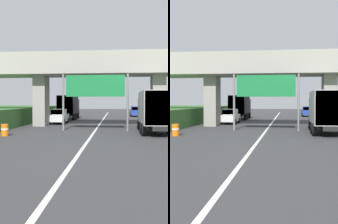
% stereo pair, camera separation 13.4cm
% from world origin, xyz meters
% --- Properties ---
extents(lane_centre_stripe, '(0.20, 88.92, 0.01)m').
position_xyz_m(lane_centre_stripe, '(0.00, 24.46, 0.00)').
color(lane_centre_stripe, white).
rests_on(lane_centre_stripe, ground).
extents(overpass_bridge, '(40.00, 4.80, 7.53)m').
position_xyz_m(overpass_bridge, '(0.00, 30.58, 5.65)').
color(overpass_bridge, '#9E998E').
rests_on(overpass_bridge, ground).
extents(overhead_highway_sign, '(5.88, 0.18, 5.03)m').
position_xyz_m(overhead_highway_sign, '(0.00, 25.80, 3.68)').
color(overhead_highway_sign, slate).
rests_on(overhead_highway_sign, ground).
extents(truck_silver, '(2.44, 7.30, 3.44)m').
position_xyz_m(truck_silver, '(4.98, 24.64, 1.93)').
color(truck_silver, black).
rests_on(truck_silver, ground).
extents(truck_black, '(2.44, 7.30, 3.44)m').
position_xyz_m(truck_black, '(-4.99, 42.06, 1.93)').
color(truck_black, black).
rests_on(truck_black, ground).
extents(car_blue, '(1.86, 4.10, 1.72)m').
position_xyz_m(car_blue, '(5.25, 51.30, 0.86)').
color(car_blue, '#233D9E').
rests_on(car_blue, ground).
extents(car_white, '(1.86, 4.10, 1.72)m').
position_xyz_m(car_white, '(-4.77, 33.48, 0.86)').
color(car_white, silver).
rests_on(car_white, ground).
extents(construction_barrel_4, '(0.57, 0.57, 0.90)m').
position_xyz_m(construction_barrel_4, '(-6.53, 21.31, 0.46)').
color(construction_barrel_4, orange).
rests_on(construction_barrel_4, ground).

